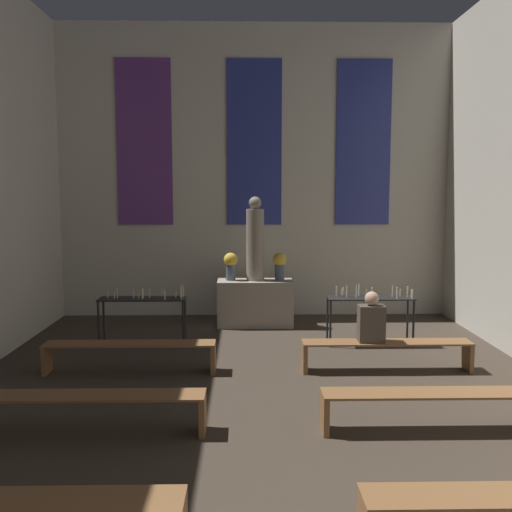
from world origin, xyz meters
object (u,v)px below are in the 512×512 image
object	(u,v)px
flower_vase_right	(280,264)
statue	(255,242)
candle_rack_left	(143,304)
candle_rack_right	(370,303)
person_seated	(371,320)
pew_back_right	(387,348)
pew_third_right	(434,401)
flower_vase_left	(231,264)
pew_back_left	(130,350)
pew_third_left	(91,404)
altar	(255,303)

from	to	relation	value
flower_vase_right	statue	bearing A→B (deg)	180.00
candle_rack_left	candle_rack_right	bearing A→B (deg)	0.02
candle_rack_right	person_seated	distance (m)	1.44
flower_vase_right	person_seated	world-z (taller)	flower_vase_right
candle_rack_right	pew_back_right	size ratio (longest dim) A/B	0.59
pew_third_right	pew_back_right	xyz separation A→B (m)	(0.00, 2.03, 0.00)
statue	pew_third_right	world-z (taller)	statue
flower_vase_left	flower_vase_right	xyz separation A→B (m)	(0.91, 0.00, 0.00)
pew_back_left	pew_back_right	world-z (taller)	same
pew_third_left	pew_back_right	world-z (taller)	same
altar	person_seated	world-z (taller)	person_seated
pew_back_left	pew_back_right	xyz separation A→B (m)	(3.59, 0.00, 0.00)
flower_vase_left	pew_back_right	xyz separation A→B (m)	(2.25, -2.79, -0.84)
flower_vase_left	altar	bearing A→B (deg)	0.00
statue	candle_rack_left	xyz separation A→B (m)	(-1.86, -1.38, -0.90)
flower_vase_right	candle_rack_left	bearing A→B (deg)	-149.13
candle_rack_left	pew_third_right	distance (m)	5.02
altar	statue	world-z (taller)	statue
statue	pew_third_right	xyz separation A→B (m)	(1.79, -4.82, -1.26)
altar	flower_vase_right	distance (m)	0.86
candle_rack_right	altar	bearing A→B (deg)	143.53
altar	candle_rack_left	size ratio (longest dim) A/B	1.00
candle_rack_right	flower_vase_right	bearing A→B (deg)	135.61
candle_rack_left	flower_vase_left	bearing A→B (deg)	44.67
statue	pew_back_left	bearing A→B (deg)	-122.71
pew_third_left	pew_back_left	xyz separation A→B (m)	(0.00, 2.03, 0.00)
pew_back_right	pew_third_right	bearing A→B (deg)	-90.00
flower_vase_left	statue	bearing A→B (deg)	0.00
pew_third_left	candle_rack_right	bearing A→B (deg)	43.17
pew_third_right	person_seated	distance (m)	2.08
candle_rack_right	statue	bearing A→B (deg)	143.53
candle_rack_left	person_seated	world-z (taller)	person_seated
statue	candle_rack_left	world-z (taller)	statue
statue	pew_third_right	size ratio (longest dim) A/B	0.66
flower_vase_right	pew_third_left	world-z (taller)	flower_vase_right
flower_vase_right	pew_back_right	world-z (taller)	flower_vase_right
candle_rack_left	candle_rack_right	distance (m)	3.73
pew_back_left	pew_back_right	distance (m)	3.59
flower_vase_left	pew_back_left	distance (m)	3.21
candle_rack_left	pew_third_left	bearing A→B (deg)	-88.95
flower_vase_right	pew_third_right	size ratio (longest dim) A/B	0.22
person_seated	flower_vase_right	bearing A→B (deg)	111.71
statue	candle_rack_left	distance (m)	2.48
candle_rack_left	person_seated	size ratio (longest dim) A/B	1.99
pew_third_right	person_seated	size ratio (longest dim) A/B	3.34
statue	pew_back_right	bearing A→B (deg)	-57.29
candle_rack_left	flower_vase_right	bearing A→B (deg)	30.87
candle_rack_left	pew_third_right	bearing A→B (deg)	-43.26
candle_rack_left	pew_back_left	distance (m)	1.46
altar	pew_third_right	size ratio (longest dim) A/B	0.59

